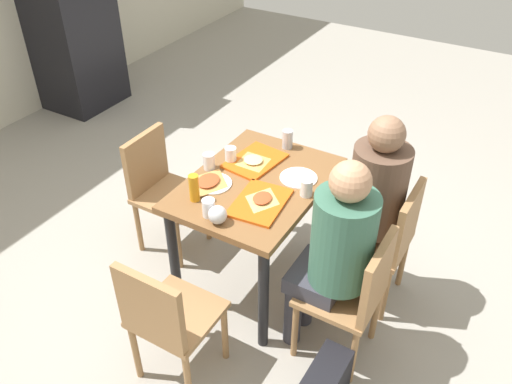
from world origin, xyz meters
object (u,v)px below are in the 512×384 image
object	(u,v)px
chair_near_right	(387,237)
drink_fridge	(69,11)
paper_plate_near_edge	(299,178)
foil_bundle	(218,215)
main_table	(256,198)
plastic_cup_b	(306,188)
person_in_brown_jacket	(370,196)
tray_red_near	(260,202)
pizza_slice_b	(253,161)
handbag	(326,384)
person_in_red	(335,247)
paper_plate_center	(213,183)
plastic_cup_a	(209,161)
chair_near_left	(356,291)
plastic_cup_c	(209,208)
condiment_bottle	(194,188)
tray_red_far	(255,161)
chair_far_side	(160,184)
chair_left_end	(166,317)
pizza_slice_a	(262,199)
soda_can	(287,139)
pizza_slice_c	(208,181)

from	to	relation	value
chair_near_right	drink_fridge	xyz separation A→B (m)	(1.09, 3.60, 0.46)
paper_plate_near_edge	foil_bundle	distance (m)	0.60
main_table	foil_bundle	xyz separation A→B (m)	(-0.42, -0.02, 0.17)
plastic_cup_b	foil_bundle	bearing A→B (deg)	147.07
person_in_brown_jacket	chair_near_right	bearing A→B (deg)	-90.00
tray_red_near	pizza_slice_b	world-z (taller)	pizza_slice_b
tray_red_near	handbag	distance (m)	1.00
person_in_brown_jacket	person_in_red	bearing A→B (deg)	180.00
paper_plate_center	handbag	size ratio (longest dim) A/B	0.69
tray_red_near	paper_plate_center	xyz separation A→B (m)	(0.02, 0.33, -0.00)
plastic_cup_a	drink_fridge	xyz separation A→B (m)	(1.36, 2.54, 0.12)
handbag	person_in_brown_jacket	bearing A→B (deg)	10.41
chair_near_left	main_table	bearing A→B (deg)	71.56
plastic_cup_c	condiment_bottle	xyz separation A→B (m)	(0.07, 0.15, 0.03)
tray_red_far	plastic_cup_c	bearing A→B (deg)	-174.57
chair_near_left	plastic_cup_c	distance (m)	0.88
main_table	plastic_cup_b	xyz separation A→B (m)	(0.02, -0.31, 0.17)
person_in_brown_jacket	tray_red_far	world-z (taller)	person_in_brown_jacket
main_table	chair_near_right	xyz separation A→B (m)	(0.25, -0.75, -0.16)
plastic_cup_c	plastic_cup_b	bearing A→B (deg)	-40.60
paper_plate_near_edge	plastic_cup_a	world-z (taller)	plastic_cup_a
chair_far_side	chair_near_right	bearing A→B (deg)	-80.54
paper_plate_center	plastic_cup_b	bearing A→B (deg)	-71.06
paper_plate_center	paper_plate_near_edge	bearing A→B (deg)	-53.18
chair_left_end	paper_plate_near_edge	size ratio (longest dim) A/B	3.82
chair_far_side	pizza_slice_a	xyz separation A→B (m)	(-0.16, -0.88, 0.31)
main_table	pizza_slice_b	size ratio (longest dim) A/B	4.16
drink_fridge	chair_left_end	bearing A→B (deg)	-127.88
plastic_cup_a	pizza_slice_b	bearing A→B (deg)	-49.42
drink_fridge	foil_bundle	bearing A→B (deg)	-121.51
tray_red_far	soda_can	bearing A→B (deg)	-20.02
person_in_brown_jacket	pizza_slice_c	bearing A→B (deg)	116.34
plastic_cup_a	handbag	xyz separation A→B (m)	(-0.57, -1.07, -0.69)
main_table	drink_fridge	bearing A→B (deg)	64.91
pizza_slice_c	paper_plate_center	bearing A→B (deg)	-61.99
chair_near_left	drink_fridge	xyz separation A→B (m)	(1.58, 3.60, 0.46)
person_in_brown_jacket	condiment_bottle	xyz separation A→B (m)	(-0.57, 0.81, 0.12)
drink_fridge	plastic_cup_b	bearing A→B (deg)	-112.52
chair_near_left	plastic_cup_b	xyz separation A→B (m)	(0.27, 0.44, 0.34)
chair_near_right	handbag	distance (m)	0.92
pizza_slice_a	plastic_cup_c	bearing A→B (deg)	141.93
plastic_cup_c	soda_can	distance (m)	0.82
chair_left_end	handbag	distance (m)	0.89
tray_red_far	plastic_cup_c	size ratio (longest dim) A/B	3.60
tray_red_far	condiment_bottle	size ratio (longest dim) A/B	2.25
tray_red_near	plastic_cup_b	distance (m)	0.27
chair_near_right	handbag	world-z (taller)	chair_near_right
person_in_brown_jacket	drink_fridge	size ratio (longest dim) A/B	0.66
chair_far_side	plastic_cup_c	bearing A→B (deg)	-119.92
chair_left_end	drink_fridge	distance (m)	3.64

